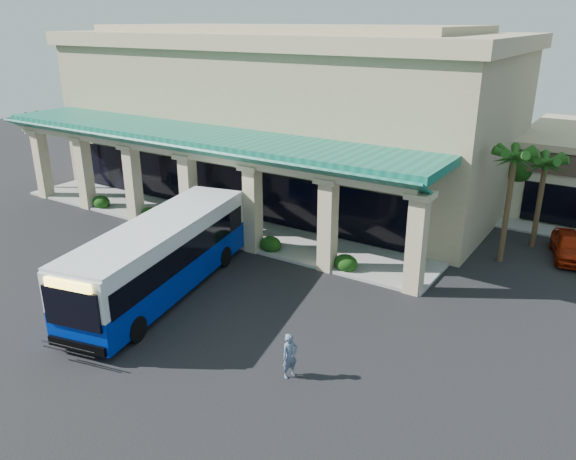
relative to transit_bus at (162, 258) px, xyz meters
The scene contains 10 objects.
ground 4.02m from the transit_bus, 15.90° to the left, with size 110.00×110.00×0.00m, color black.
main_building 18.03m from the transit_bus, 104.80° to the left, with size 30.80×14.80×11.35m, color tan, non-canonical shape.
arcade 9.07m from the transit_bus, 119.93° to the left, with size 30.00×6.20×5.70m, color #0F5C4B, non-canonical shape.
palm_0 17.05m from the transit_bus, 44.98° to the left, with size 2.40×2.40×6.60m, color #184111, non-canonical shape.
palm_1 19.89m from the transit_bus, 49.06° to the left, with size 2.40×2.40×5.80m, color #184111, non-canonical shape.
palm_2 20.47m from the transit_bus, 158.45° to the left, with size 2.40×2.40×6.20m, color #184111, non-canonical shape.
broadleaf_tree 22.84m from the transit_bus, 61.17° to the left, with size 2.60×2.60×4.81m, color black, non-canonical shape.
transit_bus is the anchor object (origin of this frame).
pedestrian 8.67m from the transit_bus, 15.53° to the right, with size 0.60×0.40×1.65m, color slate.
car_silver 20.70m from the transit_bus, 43.89° to the left, with size 1.62×4.03×1.37m, color #A32108.
Camera 1 is at (13.76, -17.25, 11.72)m, focal length 35.00 mm.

